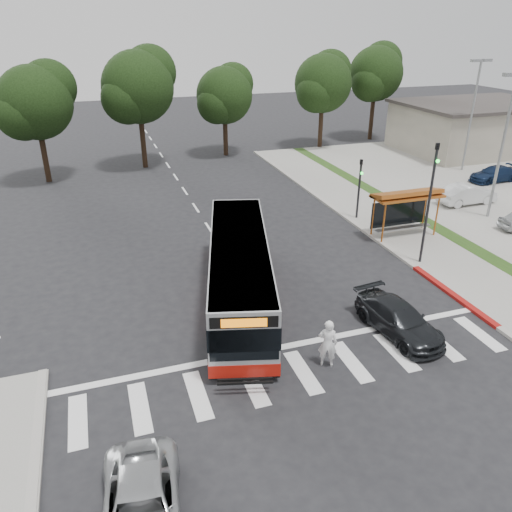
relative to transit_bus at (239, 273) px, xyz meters
name	(u,v)px	position (x,y,z in m)	size (l,w,h in m)	color
ground	(260,306)	(0.77, -0.65, -1.51)	(140.00, 140.00, 0.00)	black
sidewalk_east	(379,218)	(11.77, 7.35, -1.45)	(4.00, 40.00, 0.12)	gray
curb_east	(352,222)	(9.77, 7.35, -1.44)	(0.30, 40.00, 0.15)	#9E9991
curb_east_red	(453,295)	(9.77, -2.65, -1.44)	(0.32, 6.00, 0.15)	maroon
parking_lot	(503,192)	(23.77, 9.35, -1.46)	(18.00, 36.00, 0.10)	gray
commercial_building	(475,128)	(30.77, 21.35, 0.69)	(14.00, 10.00, 4.40)	#A39B89
building_roof_cap	(480,104)	(30.77, 21.35, 3.04)	(14.60, 10.60, 0.30)	#383330
crosswalk_ladder	(303,372)	(0.77, -5.65, -1.51)	(18.00, 2.60, 0.01)	silver
bus_shelter	(406,199)	(11.57, 4.46, 0.84)	(4.20, 1.60, 2.86)	#A8551C
traffic_signal_ne_tall	(430,195)	(10.37, 0.84, 2.37)	(0.18, 0.37, 6.50)	black
traffic_signal_ne_short	(360,183)	(10.37, 7.84, 0.97)	(0.18, 0.37, 4.00)	black
lot_light_front	(506,128)	(18.77, 5.35, 4.39)	(1.90, 0.35, 9.01)	gray
lot_light_mid	(474,101)	(24.77, 15.35, 4.39)	(1.90, 0.35, 9.01)	gray
tree_ne_a	(323,82)	(16.84, 27.42, 4.88)	(6.16, 5.74, 9.30)	black
tree_ne_b	(376,73)	(23.84, 29.42, 5.41)	(6.16, 5.74, 10.02)	black
tree_north_a	(139,86)	(-1.15, 25.42, 5.41)	(6.60, 6.15, 10.17)	black
tree_north_b	(225,94)	(6.84, 27.41, 4.15)	(5.72, 5.33, 8.43)	black
tree_north_c	(36,101)	(-9.16, 23.42, 4.78)	(6.16, 5.74, 9.30)	black
transit_bus	(239,273)	(0.00, 0.00, 0.00)	(2.54, 11.71, 3.02)	#AFB2B4
pedestrian	(328,343)	(1.77, -5.52, -0.53)	(0.72, 0.47, 1.97)	white
dark_sedan	(399,319)	(5.54, -4.48, -0.86)	(1.82, 4.47, 1.30)	black
silver_suv_south	(142,510)	(-5.63, -10.13, -0.89)	(2.07, 4.49, 1.25)	#A5A8AA
parked_car_1	(467,194)	(19.09, 7.91, -0.71)	(1.48, 4.24, 1.40)	silver
parked_car_3	(494,174)	(24.84, 11.71, -0.81)	(1.70, 4.17, 1.21)	#12213F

